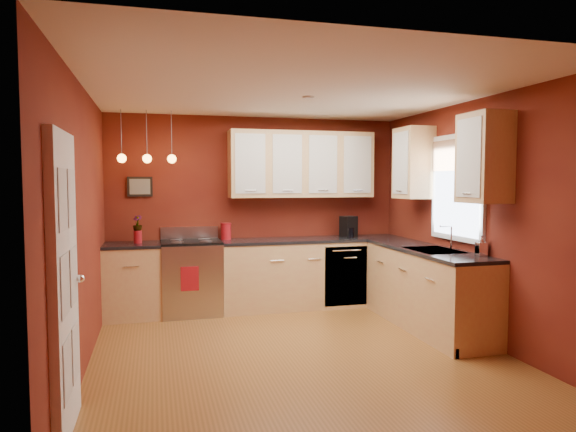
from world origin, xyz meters
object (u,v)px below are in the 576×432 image
object	(u,v)px
gas_range	(192,277)
sink	(434,252)
coffee_maker	(349,227)
red_canister	(226,231)
soap_pump	(481,246)

from	to	relation	value
gas_range	sink	size ratio (longest dim) A/B	1.59
sink	coffee_maker	distance (m)	1.60
coffee_maker	sink	bearing A→B (deg)	-95.58
red_canister	soap_pump	world-z (taller)	red_canister
red_canister	coffee_maker	bearing A→B (deg)	-4.12
gas_range	sink	world-z (taller)	sink
sink	coffee_maker	xyz separation A→B (m)	(-0.44, 1.52, 0.16)
sink	coffee_maker	size ratio (longest dim) A/B	2.39
coffee_maker	red_canister	bearing A→B (deg)	154.08
sink	soap_pump	bearing A→B (deg)	-68.00
gas_range	coffee_maker	bearing A→B (deg)	0.63
soap_pump	coffee_maker	bearing A→B (deg)	107.79
gas_range	red_canister	xyz separation A→B (m)	(0.47, 0.15, 0.57)
red_canister	soap_pump	size ratio (longest dim) A/B	1.02
sink	red_canister	xyz separation A→B (m)	(-2.15, 1.65, 0.14)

